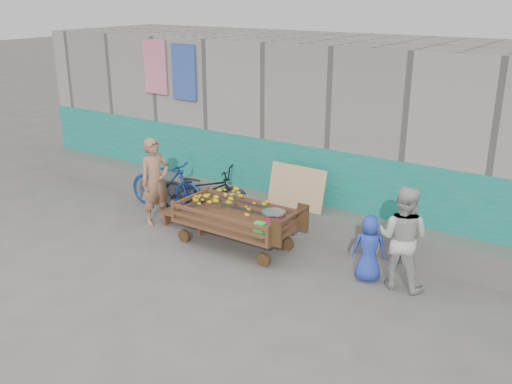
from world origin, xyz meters
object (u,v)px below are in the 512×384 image
Objects in this scene: vendor_man at (155,181)px; bicycle_blue at (166,185)px; woman at (403,238)px; bench at (186,218)px; bicycle_dark at (204,190)px; banana_cart at (233,211)px; child at (369,248)px.

bicycle_blue is at bearing 43.46° from vendor_man.
vendor_man is at bearing -158.18° from bicycle_blue.
woman reaches higher than bicycle_blue.
woman is at bearing 1.36° from bench.
woman is at bearing -71.56° from vendor_man.
bench is at bearing -124.67° from bicycle_blue.
bicycle_blue is at bearing 86.60° from bicycle_dark.
woman is (4.28, 0.18, -0.03)m from vendor_man.
vendor_man is at bearing 132.94° from bicycle_dark.
bicycle_blue is at bearing 163.08° from banana_cart.
woman reaches higher than bench.
child is (2.21, 0.14, -0.11)m from banana_cart.
child is 4.17m from bicycle_blue.
bench is at bearing 174.26° from banana_cart.
bench is 3.29m from child.
bench is at bearing -64.75° from vendor_man.
child is 0.56× the size of bicycle_dark.
woman is at bearing -117.90° from bicycle_dark.
vendor_man is at bearing -0.16° from woman.
bench is 1.01× the size of child.
bench is 0.75m from bicycle_dark.
bench is at bearing -1.22° from woman.
banana_cart is at bearing -112.54° from bicycle_blue.
vendor_man is 1.59× the size of child.
vendor_man is at bearing -170.77° from bench.
vendor_man is (-1.64, 0.02, 0.17)m from banana_cart.
vendor_man reaches higher than child.
child is at bearing 5.30° from woman.
bicycle_dark reaches higher than banana_cart.
vendor_man is at bearing -25.11° from child.
child is at bearing 0.50° from bench.
bicycle_blue is (-4.15, 0.45, 0.00)m from child.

